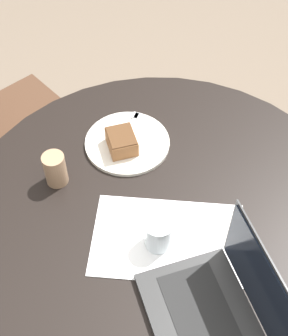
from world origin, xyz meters
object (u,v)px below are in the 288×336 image
(chair, at_px, (2,128))
(coffee_glass, at_px, (55,169))
(laptop, at_px, (215,307))
(plate, at_px, (127,143))

(chair, relative_size, coffee_glass, 8.63)
(coffee_glass, distance_m, laptop, 0.58)
(plate, relative_size, coffee_glass, 2.53)
(plate, height_order, laptop, laptop)
(chair, bearing_deg, coffee_glass, -8.19)
(coffee_glass, bearing_deg, plate, -171.47)
(plate, relative_size, laptop, 0.80)
(laptop, bearing_deg, coffee_glass, 27.89)
(chair, bearing_deg, laptop, -2.14)
(chair, xyz_separation_m, coffee_glass, (-0.07, 0.54, 0.29))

